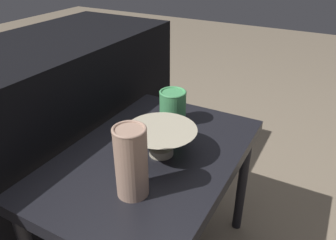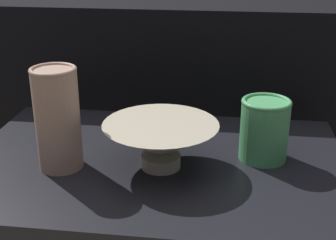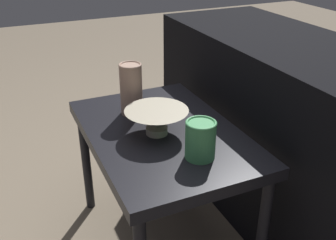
% 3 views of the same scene
% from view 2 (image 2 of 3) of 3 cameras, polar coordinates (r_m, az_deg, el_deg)
% --- Properties ---
extents(table, '(0.72, 0.49, 0.50)m').
position_cam_2_polar(table, '(0.92, -1.53, -7.97)').
color(table, black).
rests_on(table, ground_plane).
extents(couch_backdrop, '(1.33, 0.50, 0.74)m').
position_cam_2_polar(couch_backdrop, '(1.44, 1.89, 0.23)').
color(couch_backdrop, black).
rests_on(couch_backdrop, ground_plane).
extents(bowl, '(0.21, 0.21, 0.09)m').
position_cam_2_polar(bowl, '(0.85, -0.89, -2.53)').
color(bowl, '#B2A88E').
rests_on(bowl, table).
extents(vase_textured_left, '(0.08, 0.08, 0.19)m').
position_cam_2_polar(vase_textured_left, '(0.86, -13.33, 0.26)').
color(vase_textured_left, tan).
rests_on(vase_textured_left, table).
extents(vase_colorful_right, '(0.09, 0.09, 0.12)m').
position_cam_2_polar(vase_colorful_right, '(0.90, 11.67, -1.03)').
color(vase_colorful_right, '#47995B').
rests_on(vase_colorful_right, table).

